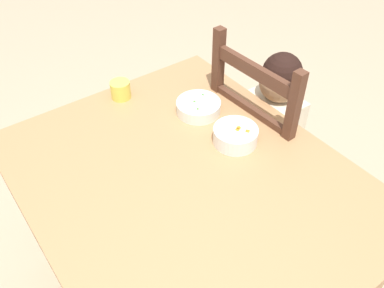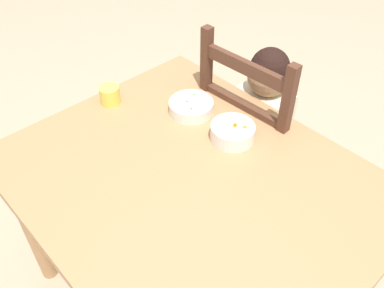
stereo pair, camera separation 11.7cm
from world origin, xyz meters
The scene contains 7 objects.
dining_table centered at (0.00, 0.00, 0.64)m, with size 1.18×0.96×0.75m.
dining_chair centered at (-0.14, 0.52, 0.46)m, with size 0.44×0.44×1.02m.
child_figure centered at (-0.14, 0.52, 0.61)m, with size 0.32×0.31×0.93m.
bowl_of_peas centered at (-0.25, 0.23, 0.77)m, with size 0.17×0.17×0.05m.
bowl_of_carrots centered at (-0.04, 0.23, 0.78)m, with size 0.15×0.15×0.06m.
spoon centered at (-0.11, 0.27, 0.75)m, with size 0.13×0.09×0.01m.
drinking_cup centered at (-0.51, 0.04, 0.78)m, with size 0.08×0.08×0.07m, color #DED24E.
Camera 1 is at (0.75, -0.53, 1.71)m, focal length 38.71 mm.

